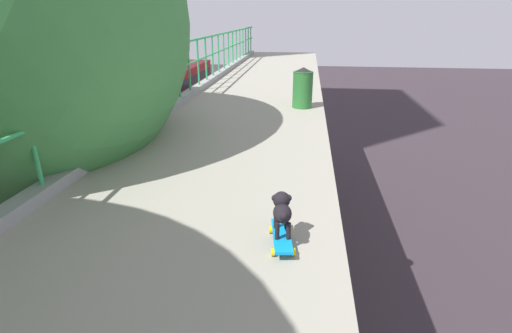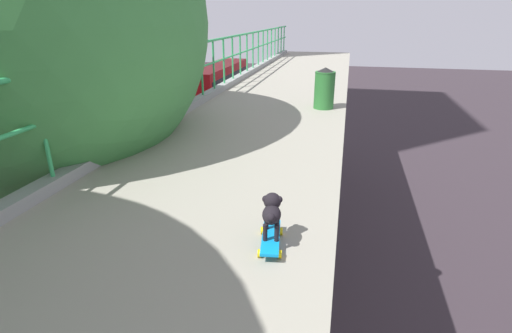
# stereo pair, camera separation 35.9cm
# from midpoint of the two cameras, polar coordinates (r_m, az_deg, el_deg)

# --- Properties ---
(car_white_third) EXTENTS (1.92, 3.94, 1.57)m
(car_white_third) POSITION_cam_midpoint_polar(r_m,az_deg,el_deg) (11.65, -34.07, -17.98)
(car_white_third) COLOR silver
(car_white_third) RESTS_ON ground
(car_black_fifth) EXTENTS (1.80, 4.43, 1.51)m
(car_black_fifth) POSITION_cam_midpoint_polar(r_m,az_deg,el_deg) (16.28, -19.53, -4.13)
(car_black_fifth) COLOR black
(car_black_fifth) RESTS_ON ground
(car_silver_sixth) EXTENTS (1.77, 4.44, 1.41)m
(car_silver_sixth) POSITION_cam_midpoint_polar(r_m,az_deg,el_deg) (21.31, -22.97, 1.26)
(car_silver_sixth) COLOR #ADB9B4
(car_silver_sixth) RESTS_ON ground
(car_green_seventh) EXTENTS (1.92, 4.32, 1.53)m
(car_green_seventh) POSITION_cam_midpoint_polar(r_m,az_deg,el_deg) (22.46, -12.13, 3.69)
(car_green_seventh) COLOR #246937
(car_green_seventh) RESTS_ON ground
(city_bus) EXTENTS (2.68, 10.87, 3.32)m
(city_bus) POSITION_cam_midpoint_polar(r_m,az_deg,el_deg) (34.46, -11.15, 11.82)
(city_bus) COLOR #B01114
(city_bus) RESTS_ON ground
(toy_skateboard) EXTENTS (0.24, 0.53, 0.09)m
(toy_skateboard) POSITION_cam_midpoint_polar(r_m,az_deg,el_deg) (3.17, 0.51, -10.36)
(toy_skateboard) COLOR #0D8AD3
(toy_skateboard) RESTS_ON overpass_deck
(small_dog) EXTENTS (0.19, 0.35, 0.32)m
(small_dog) POSITION_cam_midpoint_polar(r_m,az_deg,el_deg) (3.10, 0.55, -6.42)
(small_dog) COLOR black
(small_dog) RESTS_ON toy_skateboard
(litter_bin) EXTENTS (0.39, 0.39, 0.79)m
(litter_bin) POSITION_cam_midpoint_polar(r_m,az_deg,el_deg) (7.79, 5.55, 11.48)
(litter_bin) COLOR #2B6F30
(litter_bin) RESTS_ON overpass_deck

